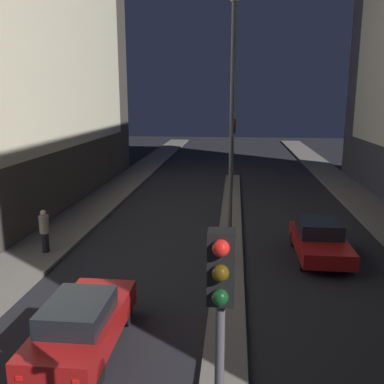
% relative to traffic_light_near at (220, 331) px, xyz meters
% --- Properties ---
extents(median_strip, '(1.10, 31.14, 0.13)m').
position_rel_traffic_light_near_xyz_m(median_strip, '(0.00, 13.83, -3.53)').
color(median_strip, '#66605B').
rests_on(median_strip, ground).
extents(traffic_light_near, '(0.32, 0.42, 4.73)m').
position_rel_traffic_light_near_xyz_m(traffic_light_near, '(0.00, 0.00, 0.00)').
color(traffic_light_near, '#4C4C51').
rests_on(traffic_light_near, median_strip).
extents(traffic_light_mid, '(0.32, 0.42, 4.73)m').
position_rel_traffic_light_near_xyz_m(traffic_light_mid, '(0.00, 24.03, 0.00)').
color(traffic_light_mid, '#4C4C51').
rests_on(traffic_light_mid, median_strip).
extents(street_lamp, '(0.50, 0.50, 9.87)m').
position_rel_traffic_light_near_xyz_m(street_lamp, '(0.00, 11.03, 2.90)').
color(street_lamp, '#4C4C51').
rests_on(street_lamp, median_strip).
extents(car_left_lane, '(1.73, 4.32, 1.53)m').
position_rel_traffic_light_near_xyz_m(car_left_lane, '(-3.59, 4.73, -2.82)').
color(car_left_lane, maroon).
rests_on(car_left_lane, ground).
extents(car_right_lane, '(1.91, 4.28, 1.47)m').
position_rel_traffic_light_near_xyz_m(car_right_lane, '(3.59, 12.03, -2.85)').
color(car_right_lane, maroon).
rests_on(car_right_lane, ground).
extents(pedestrian_on_left_sidewalk, '(0.39, 0.39, 1.77)m').
position_rel_traffic_light_near_xyz_m(pedestrian_on_left_sidewalk, '(-7.46, 11.13, -2.51)').
color(pedestrian_on_left_sidewalk, black).
rests_on(pedestrian_on_left_sidewalk, sidewalk_left).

